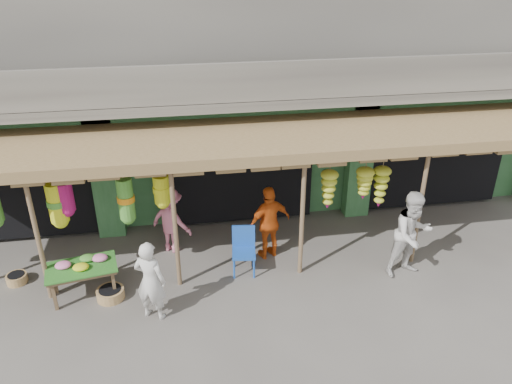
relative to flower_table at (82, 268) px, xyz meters
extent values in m
plane|color=#514C47|center=(3.32, 0.22, -0.63)|extent=(80.00, 80.00, 0.00)
cube|color=#2D6033|center=(3.32, 5.37, 0.87)|extent=(16.00, 5.70, 3.00)
cube|color=gray|center=(3.32, 1.87, 2.57)|extent=(16.00, 0.90, 0.22)
cube|color=gray|center=(3.32, 1.47, 3.07)|extent=(16.00, 0.10, 0.80)
cube|color=#2D6033|center=(3.32, 2.27, 2.22)|extent=(16.00, 0.35, 0.35)
cube|color=black|center=(-1.68, 3.22, 0.72)|extent=(3.60, 2.00, 2.50)
cube|color=black|center=(3.32, 3.22, 0.72)|extent=(3.60, 2.00, 2.50)
cube|color=black|center=(8.32, 3.22, 0.72)|extent=(3.60, 2.00, 2.50)
cube|color=#2D6033|center=(0.32, 2.27, 0.87)|extent=(0.60, 0.35, 3.00)
cube|color=#2D6033|center=(6.32, 2.27, 0.87)|extent=(0.60, 0.35, 3.00)
cylinder|color=brown|center=(-0.68, 0.02, 0.67)|extent=(0.09, 0.09, 2.60)
cylinder|color=brown|center=(1.82, 0.02, 0.67)|extent=(0.09, 0.09, 2.60)
cylinder|color=brown|center=(4.32, 0.02, 0.67)|extent=(0.09, 0.09, 2.60)
cylinder|color=brown|center=(6.82, 0.02, 0.67)|extent=(0.09, 0.09, 2.60)
cylinder|color=brown|center=(3.07, 0.02, 1.87)|extent=(12.90, 0.08, 0.08)
cylinder|color=brown|center=(0.32, 0.42, 1.72)|extent=(5.50, 0.06, 0.06)
cube|color=brown|center=(3.32, 1.12, 2.05)|extent=(14.00, 2.70, 0.22)
cube|color=brown|center=(-0.49, -0.39, -0.34)|extent=(0.07, 0.07, 0.58)
cube|color=brown|center=(0.57, -0.19, -0.34)|extent=(0.07, 0.07, 0.58)
cube|color=brown|center=(-0.59, 0.14, -0.34)|extent=(0.07, 0.07, 0.58)
cube|color=brown|center=(0.47, 0.34, -0.34)|extent=(0.07, 0.07, 0.58)
cube|color=brown|center=(-0.01, -0.02, -0.02)|extent=(1.37, 0.93, 0.05)
cube|color=#26661E|center=(-0.01, -0.02, 0.03)|extent=(1.42, 0.99, 0.03)
ellipsoid|color=pink|center=(-0.34, 0.01, 0.09)|extent=(0.30, 0.25, 0.13)
ellipsoid|color=yellow|center=(0.01, -0.11, 0.09)|extent=(0.30, 0.25, 0.13)
ellipsoid|color=pink|center=(0.33, 0.15, 0.09)|extent=(0.30, 0.25, 0.13)
ellipsoid|color=#4E9B33|center=(0.09, 0.18, 0.09)|extent=(0.30, 0.25, 0.13)
cylinder|color=#1A4EAE|center=(2.94, 0.03, -0.41)|extent=(0.04, 0.04, 0.45)
cylinder|color=#1A4EAE|center=(3.34, -0.02, -0.41)|extent=(0.04, 0.04, 0.45)
cylinder|color=#1A4EAE|center=(2.99, 0.44, -0.41)|extent=(0.04, 0.04, 0.45)
cylinder|color=#1A4EAE|center=(3.39, 0.38, -0.41)|extent=(0.04, 0.04, 0.45)
cube|color=#1A4EAE|center=(3.17, 0.21, -0.16)|extent=(0.53, 0.53, 0.06)
cube|color=#1A4EAE|center=(3.20, 0.43, 0.12)|extent=(0.48, 0.11, 0.51)
cylinder|color=olive|center=(0.48, -0.21, -0.53)|extent=(0.54, 0.54, 0.21)
cylinder|color=olive|center=(-1.45, 0.62, -0.54)|extent=(0.52, 0.52, 0.19)
imported|color=silver|center=(1.32, -0.88, 0.17)|extent=(0.69, 0.59, 1.60)
imported|color=beige|center=(6.52, -0.37, 0.30)|extent=(1.03, 0.88, 1.87)
imported|color=#CA4F13|center=(3.80, 0.73, 0.21)|extent=(1.07, 0.72, 1.68)
imported|color=#D6718C|center=(1.71, 1.33, 0.13)|extent=(1.13, 1.02, 1.52)
camera|label=1|loc=(1.99, -8.33, 5.59)|focal=35.00mm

